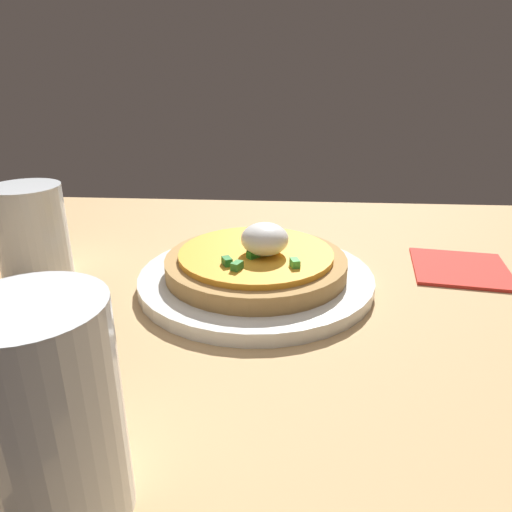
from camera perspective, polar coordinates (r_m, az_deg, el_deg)
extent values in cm
cube|color=tan|center=(51.11, 6.24, -6.13)|extent=(103.64, 74.67, 2.58)
cylinder|color=white|center=(52.41, 0.00, -2.76)|extent=(25.81, 25.81, 1.46)
cylinder|color=#B0854C|center=(51.72, 0.00, -1.07)|extent=(19.87, 19.87, 1.92)
cylinder|color=gold|center=(51.23, 0.00, 0.25)|extent=(16.85, 16.85, 0.65)
ellipsoid|color=white|center=(49.77, 1.07, 2.08)|extent=(5.05, 5.05, 3.42)
cube|color=#44962D|center=(50.25, 1.31, 0.68)|extent=(1.28, 1.50, 0.80)
cube|color=green|center=(47.25, 4.74, -0.83)|extent=(1.12, 1.45, 0.80)
cube|color=#2B7B33|center=(47.58, -3.54, -0.63)|extent=(1.29, 1.50, 0.80)
cube|color=green|center=(53.54, 0.23, 2.06)|extent=(1.49, 1.44, 0.80)
cube|color=green|center=(52.30, -0.03, 1.57)|extent=(1.46, 1.14, 0.80)
cube|color=#348438|center=(46.46, -2.33, -1.19)|extent=(1.26, 1.50, 0.80)
cube|color=#298C2D|center=(49.27, -0.34, 0.24)|extent=(1.49, 1.44, 0.80)
cube|color=#288839|center=(52.62, 1.99, 1.68)|extent=(1.46, 1.14, 0.80)
cylinder|color=silver|center=(27.10, -23.75, -17.37)|extent=(7.33, 7.33, 12.79)
cylinder|color=#B85916|center=(29.06, -22.75, -22.11)|extent=(6.45, 6.45, 5.85)
cylinder|color=silver|center=(58.46, -25.54, 2.56)|extent=(7.74, 7.74, 10.71)
cylinder|color=orange|center=(59.08, -25.23, 0.77)|extent=(6.81, 6.81, 5.99)
cube|color=red|center=(61.38, 23.50, -1.40)|extent=(12.33, 12.33, 0.40)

